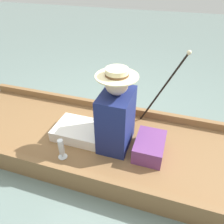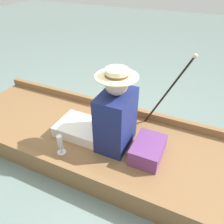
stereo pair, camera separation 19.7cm
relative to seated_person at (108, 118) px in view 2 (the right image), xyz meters
name	(u,v)px [view 2 (the right image)]	position (x,y,z in m)	size (l,w,h in m)	color
ground_plane	(99,147)	(0.01, 0.12, -0.43)	(16.00, 16.00, 0.00)	slate
punt_boat	(99,141)	(0.01, 0.12, -0.35)	(1.11, 3.29, 0.23)	brown
seat_cushion	(148,150)	(-0.03, -0.42, -0.21)	(0.37, 0.26, 0.16)	#6B3875
seated_person	(108,118)	(0.00, 0.00, 0.00)	(0.41, 0.82, 0.79)	white
teddy_bear	(130,107)	(0.39, -0.08, -0.09)	(0.29, 0.17, 0.42)	#9E754C
wine_glass	(60,143)	(-0.33, 0.33, -0.17)	(0.08, 0.08, 0.20)	silver
walking_cane	(171,87)	(0.47, -0.46, 0.20)	(0.04, 0.41, 0.85)	black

